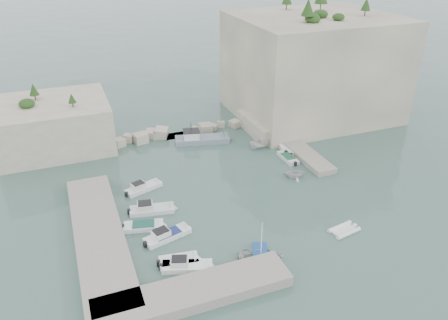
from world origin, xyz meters
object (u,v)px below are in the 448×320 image
object	(u,v)px
motorboat_f	(187,269)
tender_east_a	(294,177)
tender_east_c	(286,150)
motorboat_e	(179,263)
motorboat_a	(144,190)
motorboat_d	(168,237)
inflatable_dinghy	(344,231)
tender_east_d	(261,147)
motorboat_b	(152,212)
rowboat	(261,259)
motorboat_c	(144,228)
work_boat	(202,142)
tender_east_b	(288,159)

from	to	relation	value
motorboat_f	tender_east_a	bearing A→B (deg)	51.72
tender_east_a	tender_east_c	size ratio (longest dim) A/B	0.62
motorboat_f	motorboat_e	bearing A→B (deg)	134.60
motorboat_a	motorboat_d	distance (m)	10.63
inflatable_dinghy	tender_east_d	distance (m)	22.38
motorboat_d	tender_east_c	world-z (taller)	motorboat_d
motorboat_b	tender_east_a	world-z (taller)	tender_east_a
rowboat	tender_east_c	distance (m)	25.29
motorboat_c	inflatable_dinghy	world-z (taller)	motorboat_c
work_boat	tender_east_b	bearing A→B (deg)	-33.76
motorboat_b	work_boat	bearing A→B (deg)	64.52
inflatable_dinghy	tender_east_c	size ratio (longest dim) A/B	0.73
motorboat_d	rowboat	bearing A→B (deg)	-55.93
motorboat_e	tender_east_b	bearing A→B (deg)	45.29
motorboat_d	inflatable_dinghy	distance (m)	19.34
motorboat_c	tender_east_d	size ratio (longest dim) A/B	1.14
rowboat	inflatable_dinghy	size ratio (longest dim) A/B	1.27
motorboat_a	motorboat_c	size ratio (longest dim) A/B	1.09
motorboat_a	tender_east_d	world-z (taller)	tender_east_d
motorboat_b	inflatable_dinghy	distance (m)	22.03
rowboat	tender_east_d	distance (m)	25.79
motorboat_d	motorboat_f	xyz separation A→B (m)	(0.54, -5.48, 0.00)
inflatable_dinghy	work_boat	distance (m)	28.28
motorboat_a	motorboat_b	bearing A→B (deg)	-110.73
tender_east_a	motorboat_a	bearing A→B (deg)	93.59
motorboat_b	motorboat_d	world-z (taller)	same
motorboat_d	work_boat	distance (m)	24.12
tender_east_b	tender_east_c	bearing A→B (deg)	-23.90
tender_east_b	motorboat_f	bearing A→B (deg)	128.76
motorboat_a	tender_east_b	size ratio (longest dim) A/B	1.17
rowboat	work_boat	xyz separation A→B (m)	(3.29, 28.21, 0.00)
rowboat	tender_east_c	bearing A→B (deg)	-13.35
inflatable_dinghy	tender_east_a	world-z (taller)	tender_east_a
motorboat_b	tender_east_d	world-z (taller)	tender_east_d
tender_east_b	inflatable_dinghy	bearing A→B (deg)	171.15
motorboat_b	tender_east_d	bearing A→B (deg)	40.05
tender_east_d	tender_east_a	bearing A→B (deg)	170.63
motorboat_a	motorboat_f	bearing A→B (deg)	-106.47
motorboat_b	work_boat	distance (m)	19.72
rowboat	motorboat_d	bearing A→B (deg)	69.67
motorboat_b	motorboat_a	bearing A→B (deg)	99.47
tender_east_b	motorboat_b	bearing A→B (deg)	104.59
motorboat_e	tender_east_b	size ratio (longest dim) A/B	0.95
tender_east_b	tender_east_a	bearing A→B (deg)	160.38
tender_east_a	work_boat	distance (m)	16.93
motorboat_c	tender_east_b	xyz separation A→B (m)	(22.88, 8.76, 0.00)
motorboat_d	motorboat_e	world-z (taller)	motorboat_d
rowboat	tender_east_b	xyz separation A→B (m)	(12.97, 18.17, 0.00)
tender_east_c	tender_east_d	world-z (taller)	tender_east_d
motorboat_c	work_boat	size ratio (longest dim) A/B	0.52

